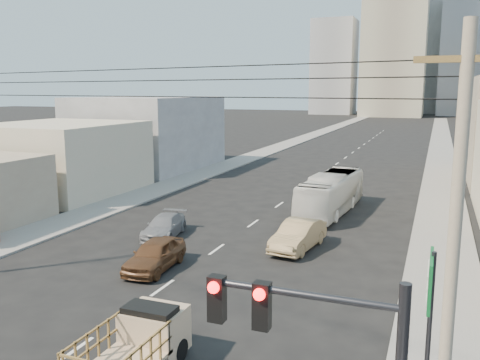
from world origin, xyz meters
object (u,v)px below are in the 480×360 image
Objects in this scene: green_sign at (429,302)px; city_bus at (331,193)px; flatbed_pickup at (136,342)px; sedan_brown at (155,255)px; sedan_tan at (298,235)px; sedan_grey at (164,226)px; utility_pole at (451,283)px.

city_bus is at bearing 106.52° from green_sign.
flatbed_pickup is 23.49m from city_bus.
flatbed_pickup is 0.43× the size of city_bus.
sedan_tan reaches higher than sedan_brown.
city_bus is 12.80m from sedan_grey.
green_sign is 2.91m from utility_pole.
sedan_grey is at bearing 111.27° from sedan_brown.
sedan_tan is (5.77, 5.73, 0.04)m from sedan_brown.
green_sign is 0.50× the size of utility_pole.
green_sign is at bearing -69.40° from city_bus.
sedan_grey is at bearing -168.96° from sedan_tan.
utility_pole reaches higher than green_sign.
flatbed_pickup is at bearing -89.31° from city_bus.
sedan_tan is at bearing 40.93° from sedan_brown.
sedan_grey is 0.88× the size of green_sign.
green_sign reaches higher than sedan_brown.
utility_pole reaches higher than flatbed_pickup.
sedan_brown is 15.59m from green_sign.
sedan_brown is 0.91× the size of sedan_tan.
flatbed_pickup is 1.00× the size of sedan_grey.
sedan_tan is 0.48× the size of utility_pole.
green_sign is at bearing -37.60° from sedan_brown.
green_sign is (6.96, -23.47, 2.31)m from city_bus.
city_bus is at bearing 105.70° from utility_pole.
city_bus is (1.39, 23.45, 0.34)m from flatbed_pickup.
sedan_grey is (-6.79, 13.64, -0.45)m from flatbed_pickup.
city_bus is 2.34× the size of sedan_grey.
green_sign reaches higher than sedan_tan.
green_sign is (8.35, -0.03, 2.65)m from flatbed_pickup.
sedan_tan is 18.76m from utility_pole.
flatbed_pickup is 9.54m from sedan_brown.
city_bus reaches higher than sedan_grey.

